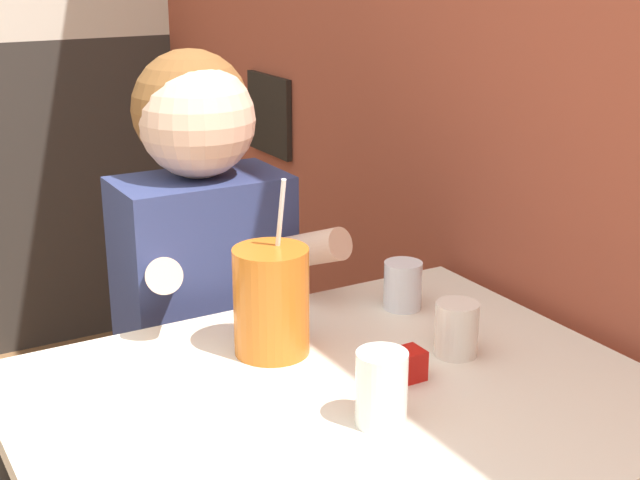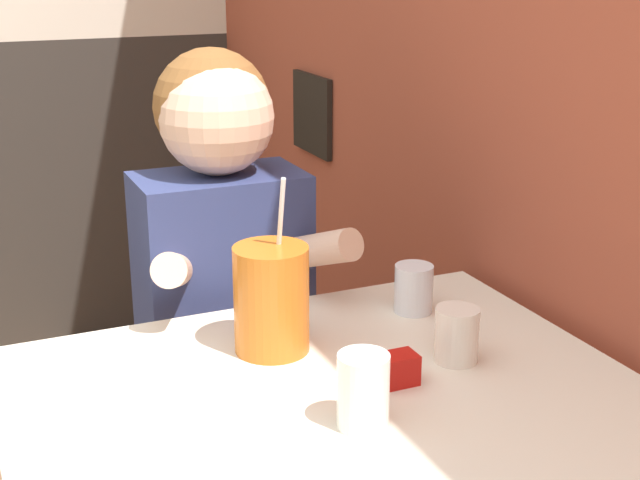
% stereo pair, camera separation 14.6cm
% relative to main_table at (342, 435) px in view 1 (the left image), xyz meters
% --- Properties ---
extents(main_table, '(0.97, 0.78, 0.74)m').
position_rel_main_table_xyz_m(main_table, '(0.00, 0.00, 0.00)').
color(main_table, beige).
rests_on(main_table, ground_plane).
extents(person_seated, '(0.42, 0.42, 1.21)m').
position_rel_main_table_xyz_m(person_seated, '(0.00, 0.56, -0.00)').
color(person_seated, navy).
rests_on(person_seated, ground_plane).
extents(cocktail_pitcher, '(0.13, 0.13, 0.30)m').
position_rel_main_table_xyz_m(cocktail_pitcher, '(-0.02, 0.19, 0.16)').
color(cocktail_pitcher, '#C6661E').
rests_on(cocktail_pitcher, main_table).
extents(glass_near_pitcher, '(0.07, 0.07, 0.09)m').
position_rel_main_table_xyz_m(glass_near_pitcher, '(0.28, 0.24, 0.12)').
color(glass_near_pitcher, silver).
rests_on(glass_near_pitcher, main_table).
extents(glass_center, '(0.08, 0.08, 0.11)m').
position_rel_main_table_xyz_m(glass_center, '(0.00, -0.10, 0.13)').
color(glass_center, silver).
rests_on(glass_center, main_table).
extents(glass_far_side, '(0.07, 0.07, 0.09)m').
position_rel_main_table_xyz_m(glass_far_side, '(0.24, 0.03, 0.12)').
color(glass_far_side, silver).
rests_on(glass_far_side, main_table).
extents(condiment_ketchup, '(0.06, 0.04, 0.05)m').
position_rel_main_table_xyz_m(condiment_ketchup, '(0.11, -0.01, 0.10)').
color(condiment_ketchup, '#B7140F').
rests_on(condiment_ketchup, main_table).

